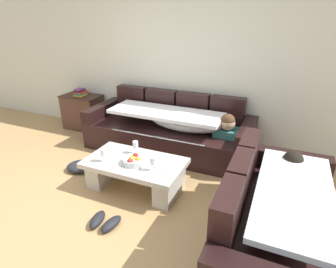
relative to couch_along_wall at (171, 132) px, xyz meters
name	(u,v)px	position (x,y,z in m)	size (l,w,h in m)	color
ground_plane	(102,207)	(-0.16, -1.63, -0.33)	(14.00, 14.00, 0.00)	tan
back_wall	(175,59)	(-0.16, 0.52, 1.02)	(9.00, 0.10, 2.70)	beige
couch_along_wall	(171,132)	(0.00, 0.00, 0.00)	(2.57, 0.92, 0.88)	black
couch_near_window	(277,220)	(1.65, -1.49, 0.01)	(0.92, 1.88, 0.88)	black
coffee_table	(135,171)	(0.00, -1.13, -0.09)	(1.20, 0.68, 0.38)	beige
fruit_bowl	(134,160)	(0.03, -1.18, 0.09)	(0.28, 0.28, 0.10)	silver
wine_glass_near_left	(103,153)	(-0.33, -1.28, 0.17)	(0.07, 0.07, 0.17)	silver
wine_glass_near_right	(153,161)	(0.30, -1.23, 0.17)	(0.07, 0.07, 0.17)	silver
wine_glass_far_back	(135,145)	(-0.09, -0.94, 0.17)	(0.07, 0.07, 0.17)	silver
open_magazine	(161,164)	(0.33, -1.08, 0.06)	(0.28, 0.21, 0.01)	white
side_cabinet	(83,112)	(-1.90, 0.22, -0.01)	(0.72, 0.44, 0.64)	#4C2E22
book_stack_on_cabinet	(80,92)	(-1.90, 0.22, 0.37)	(0.18, 0.22, 0.13)	gold
pair_of_shoes	(104,222)	(0.04, -1.85, -0.28)	(0.33, 0.29, 0.09)	black
crumpled_garment	(82,166)	(-0.91, -1.06, -0.27)	(0.40, 0.32, 0.12)	#232328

